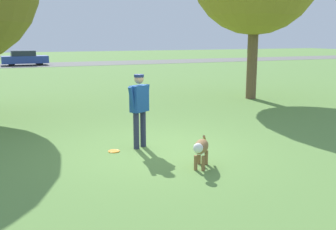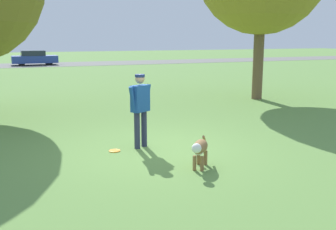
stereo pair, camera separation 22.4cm
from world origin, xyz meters
name	(u,v)px [view 2 (the right image)]	position (x,y,z in m)	size (l,w,h in m)	color
ground_plane	(156,149)	(0.00, 0.00, 0.00)	(120.00, 120.00, 0.00)	#608C42
far_road_strip	(47,65)	(0.00, 29.08, 0.01)	(120.00, 6.00, 0.01)	slate
person	(140,105)	(-0.28, 0.25, 1.00)	(0.65, 0.43, 1.68)	#2D334C
dog	(200,148)	(0.34, -1.56, 0.40)	(0.69, 0.86, 0.58)	olive
frisbee	(115,151)	(-0.92, 0.17, 0.01)	(0.26, 0.26, 0.02)	orange
parked_car_blue	(34,58)	(-1.08, 28.93, 0.63)	(3.90, 1.93, 1.29)	#284293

